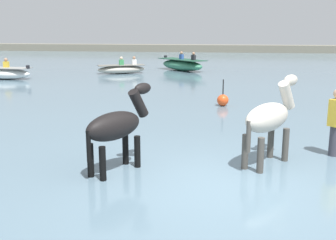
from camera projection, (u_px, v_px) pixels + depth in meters
ground_plane at (223, 199)px, 6.79m from camera, size 120.00×120.00×0.00m
water_surface at (229, 97)px, 16.41m from camera, size 90.00×90.00×0.25m
horse_lead_pinto at (269, 119)px, 7.61m from camera, size 1.24×1.61×1.90m
horse_trailing_black at (117, 128)px, 7.24m from camera, size 1.05×1.57×1.79m
boat_distant_east at (182, 65)px, 25.68m from camera, size 3.50×3.59×1.19m
boat_distant_west at (6, 73)px, 21.14m from camera, size 2.76×1.16×1.08m
boat_mid_outer at (122, 69)px, 23.87m from camera, size 2.89×2.01×0.99m
person_wading_close at (336, 126)px, 8.17m from camera, size 0.37×0.37×1.63m
channel_buoy at (223, 100)px, 13.69m from camera, size 0.39×0.39×0.89m
far_shoreline at (232, 50)px, 47.11m from camera, size 80.00×2.40×1.08m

